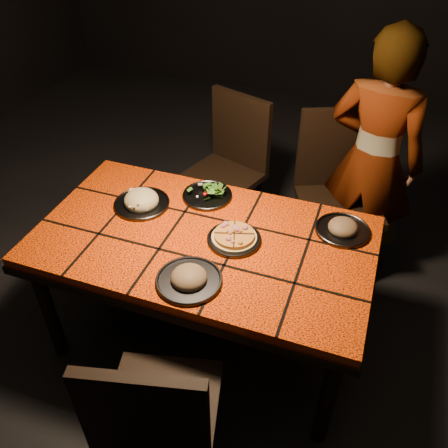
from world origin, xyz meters
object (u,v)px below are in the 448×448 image
(dining_table, at_px, (204,249))
(diner, at_px, (373,161))
(plate_pasta, at_px, (142,201))
(chair_far_right, at_px, (336,184))
(chair_far_left, at_px, (230,160))
(chair_near, at_px, (156,416))
(plate_pizza, at_px, (234,238))

(dining_table, bearing_deg, diner, 53.48)
(plate_pasta, bearing_deg, chair_far_right, 40.98)
(dining_table, bearing_deg, chair_far_left, 101.76)
(dining_table, distance_m, plate_pasta, 0.43)
(chair_near, xyz_separation_m, plate_pizza, (0.02, 0.82, 0.21))
(chair_near, bearing_deg, plate_pasta, -74.53)
(dining_table, bearing_deg, plate_pasta, 161.92)
(chair_far_left, relative_size, plate_pizza, 3.71)
(plate_pizza, height_order, plate_pasta, plate_pasta)
(chair_far_left, relative_size, plate_pasta, 3.46)
(chair_near, bearing_deg, dining_table, -94.75)
(chair_far_left, height_order, plate_pasta, chair_far_left)
(chair_far_right, xyz_separation_m, plate_pasta, (-0.90, -0.78, 0.18))
(chair_far_left, relative_size, diner, 0.64)
(chair_far_right, xyz_separation_m, diner, (0.18, 0.02, 0.19))
(chair_near, distance_m, chair_far_left, 1.81)
(chair_far_left, bearing_deg, chair_far_right, 13.31)
(dining_table, xyz_separation_m, chair_far_left, (-0.20, 0.98, -0.10))
(chair_far_right, xyz_separation_m, plate_pizza, (-0.36, -0.88, 0.18))
(dining_table, relative_size, chair_far_right, 1.57)
(chair_near, distance_m, diner, 1.83)
(chair_near, bearing_deg, plate_pizza, -105.22)
(chair_near, bearing_deg, chair_far_left, -93.21)
(chair_far_left, bearing_deg, plate_pasta, -83.78)
(diner, bearing_deg, plate_pizza, 71.13)
(plate_pizza, bearing_deg, diner, 59.18)
(plate_pizza, bearing_deg, dining_table, -170.62)
(chair_far_right, relative_size, diner, 0.66)
(chair_far_left, distance_m, diner, 0.91)
(diner, distance_m, plate_pasta, 1.34)
(chair_far_left, xyz_separation_m, chair_far_right, (0.71, -0.07, 0.02))
(dining_table, height_order, plate_pizza, plate_pizza)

